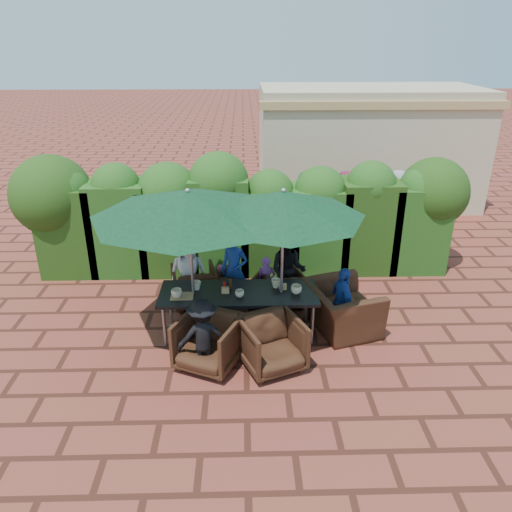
{
  "coord_description": "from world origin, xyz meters",
  "views": [
    {
      "loc": [
        -0.02,
        -7.17,
        4.5
      ],
      "look_at": [
        0.18,
        0.4,
        1.13
      ],
      "focal_mm": 35.0,
      "sensor_mm": 36.0,
      "label": 1
    }
  ],
  "objects_px": {
    "umbrella_left": "(188,204)",
    "chair_far_left": "(194,284)",
    "chair_near_left": "(208,340)",
    "chair_near_right": "(272,342)",
    "chair_end_right": "(342,301)",
    "dining_table": "(239,296)",
    "chair_far_mid": "(238,287)",
    "umbrella_right": "(283,204)",
    "chair_far_right": "(283,287)"
  },
  "relations": [
    {
      "from": "umbrella_left",
      "to": "chair_near_right",
      "type": "distance_m",
      "value": 2.36
    },
    {
      "from": "umbrella_right",
      "to": "chair_end_right",
      "type": "relative_size",
      "value": 2.1
    },
    {
      "from": "umbrella_right",
      "to": "chair_end_right",
      "type": "distance_m",
      "value": 1.98
    },
    {
      "from": "chair_far_left",
      "to": "chair_far_mid",
      "type": "distance_m",
      "value": 0.79
    },
    {
      "from": "umbrella_right",
      "to": "chair_near_right",
      "type": "distance_m",
      "value": 2.02
    },
    {
      "from": "chair_far_left",
      "to": "chair_near_right",
      "type": "xyz_separation_m",
      "value": [
        1.3,
        -1.93,
        0.03
      ]
    },
    {
      "from": "dining_table",
      "to": "chair_far_left",
      "type": "distance_m",
      "value": 1.31
    },
    {
      "from": "chair_far_left",
      "to": "chair_end_right",
      "type": "bearing_deg",
      "value": 147.41
    },
    {
      "from": "dining_table",
      "to": "chair_far_mid",
      "type": "bearing_deg",
      "value": 91.37
    },
    {
      "from": "chair_far_left",
      "to": "chair_end_right",
      "type": "distance_m",
      "value": 2.67
    },
    {
      "from": "chair_far_mid",
      "to": "umbrella_left",
      "type": "bearing_deg",
      "value": 76.72
    },
    {
      "from": "dining_table",
      "to": "umbrella_left",
      "type": "height_order",
      "value": "umbrella_left"
    },
    {
      "from": "chair_far_mid",
      "to": "chair_end_right",
      "type": "xyz_separation_m",
      "value": [
        1.71,
        -0.85,
        0.17
      ]
    },
    {
      "from": "chair_far_left",
      "to": "chair_near_right",
      "type": "relative_size",
      "value": 0.92
    },
    {
      "from": "chair_end_right",
      "to": "chair_far_right",
      "type": "bearing_deg",
      "value": 30.12
    },
    {
      "from": "chair_near_left",
      "to": "chair_end_right",
      "type": "distance_m",
      "value": 2.33
    },
    {
      "from": "umbrella_left",
      "to": "chair_far_left",
      "type": "bearing_deg",
      "value": 95.17
    },
    {
      "from": "umbrella_left",
      "to": "chair_near_left",
      "type": "height_order",
      "value": "umbrella_left"
    },
    {
      "from": "dining_table",
      "to": "chair_far_left",
      "type": "height_order",
      "value": "chair_far_left"
    },
    {
      "from": "chair_far_left",
      "to": "chair_end_right",
      "type": "height_order",
      "value": "chair_end_right"
    },
    {
      "from": "chair_far_left",
      "to": "chair_far_mid",
      "type": "xyz_separation_m",
      "value": [
        0.79,
        -0.07,
        -0.04
      ]
    },
    {
      "from": "chair_far_left",
      "to": "dining_table",
      "type": "bearing_deg",
      "value": 116.76
    },
    {
      "from": "chair_far_left",
      "to": "chair_near_left",
      "type": "relative_size",
      "value": 0.91
    },
    {
      "from": "chair_far_left",
      "to": "chair_near_left",
      "type": "bearing_deg",
      "value": 88.89
    },
    {
      "from": "chair_far_mid",
      "to": "chair_near_right",
      "type": "height_order",
      "value": "chair_near_right"
    },
    {
      "from": "chair_far_left",
      "to": "chair_far_right",
      "type": "height_order",
      "value": "chair_far_left"
    },
    {
      "from": "dining_table",
      "to": "chair_near_left",
      "type": "distance_m",
      "value": 1.01
    },
    {
      "from": "chair_far_left",
      "to": "chair_far_mid",
      "type": "bearing_deg",
      "value": 162.64
    },
    {
      "from": "chair_near_right",
      "to": "chair_far_left",
      "type": "bearing_deg",
      "value": 101.54
    },
    {
      "from": "chair_far_right",
      "to": "chair_near_left",
      "type": "relative_size",
      "value": 0.82
    },
    {
      "from": "chair_far_left",
      "to": "chair_end_right",
      "type": "xyz_separation_m",
      "value": [
        2.5,
        -0.92,
        0.12
      ]
    },
    {
      "from": "chair_near_left",
      "to": "chair_near_right",
      "type": "height_order",
      "value": "chair_near_left"
    },
    {
      "from": "dining_table",
      "to": "umbrella_right",
      "type": "xyz_separation_m",
      "value": [
        0.68,
        -0.02,
        1.54
      ]
    },
    {
      "from": "chair_near_left",
      "to": "chair_near_right",
      "type": "relative_size",
      "value": 1.01
    },
    {
      "from": "dining_table",
      "to": "chair_near_right",
      "type": "bearing_deg",
      "value": -62.28
    },
    {
      "from": "umbrella_left",
      "to": "chair_far_left",
      "type": "relative_size",
      "value": 3.75
    },
    {
      "from": "dining_table",
      "to": "chair_near_right",
      "type": "height_order",
      "value": "chair_near_right"
    },
    {
      "from": "chair_far_left",
      "to": "umbrella_left",
      "type": "bearing_deg",
      "value": 82.84
    },
    {
      "from": "dining_table",
      "to": "umbrella_right",
      "type": "relative_size",
      "value": 1.02
    },
    {
      "from": "chair_end_right",
      "to": "chair_near_right",
      "type": "bearing_deg",
      "value": 113.32
    },
    {
      "from": "chair_near_right",
      "to": "chair_far_mid",
      "type": "bearing_deg",
      "value": 83.02
    },
    {
      "from": "umbrella_left",
      "to": "chair_end_right",
      "type": "relative_size",
      "value": 2.49
    },
    {
      "from": "chair_far_mid",
      "to": "dining_table",
      "type": "bearing_deg",
      "value": 115.31
    },
    {
      "from": "umbrella_left",
      "to": "chair_near_left",
      "type": "distance_m",
      "value": 2.01
    },
    {
      "from": "chair_far_mid",
      "to": "chair_end_right",
      "type": "relative_size",
      "value": 0.59
    },
    {
      "from": "chair_far_right",
      "to": "dining_table",
      "type": "bearing_deg",
      "value": 35.61
    },
    {
      "from": "chair_far_left",
      "to": "chair_far_right",
      "type": "distance_m",
      "value": 1.59
    },
    {
      "from": "chair_far_mid",
      "to": "chair_near_left",
      "type": "distance_m",
      "value": 1.85
    },
    {
      "from": "umbrella_left",
      "to": "chair_near_left",
      "type": "bearing_deg",
      "value": -72.28
    },
    {
      "from": "umbrella_right",
      "to": "chair_far_left",
      "type": "distance_m",
      "value": 2.56
    }
  ]
}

